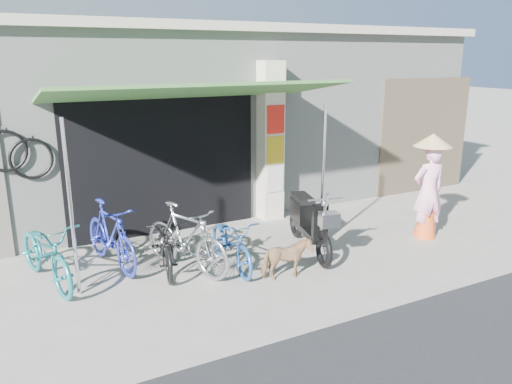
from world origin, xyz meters
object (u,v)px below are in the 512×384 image
bike_blue (111,235)px  bike_navy (232,242)px  street_dog (286,259)px  bike_silver (186,238)px  nun (429,187)px  bike_black (165,242)px  bike_teal (46,253)px  moped (308,222)px

bike_blue → bike_navy: (1.59, -0.84, -0.10)m
street_dog → bike_navy: bearing=43.3°
bike_navy → street_dog: bearing=-52.7°
bike_silver → nun: bearing=-31.0°
bike_blue → bike_black: bike_blue is taller
bike_teal → bike_black: size_ratio=1.11×
street_dog → nun: bearing=-74.6°
bike_black → moped: size_ratio=0.86×
bike_navy → street_dog: bike_navy is taller
bike_teal → street_dog: bike_teal is taller
bike_silver → street_dog: 1.50m
bike_blue → bike_navy: bearing=-39.4°
street_dog → moped: bearing=-39.6°
bike_blue → street_dog: size_ratio=2.33×
bike_silver → bike_black: bearing=114.7°
bike_black → bike_navy: bearing=-12.4°
bike_blue → bike_black: (0.70, -0.45, -0.08)m
nun → bike_blue: bearing=-5.4°
moped → nun: size_ratio=1.02×
bike_black → street_dog: (1.40, -1.14, -0.12)m
bike_black → bike_silver: bearing=-30.3°
bike_teal → bike_silver: bike_silver is taller
bike_black → moped: moped is taller
bike_blue → moped: size_ratio=0.89×
bike_silver → moped: 2.04m
bike_teal → bike_black: (1.62, -0.24, -0.05)m
bike_silver → bike_navy: 0.68m
bike_blue → moped: 3.08m
bike_navy → nun: (3.56, -0.38, 0.50)m
bike_blue → bike_black: bearing=-44.0°
bike_navy → bike_silver: bearing=167.0°
bike_blue → moped: bearing=-26.6°
bike_black → bike_navy: 0.98m
street_dog → bike_blue: bearing=61.6°
moped → street_dog: bearing=-124.2°
bike_silver → street_dog: (1.16, -0.92, -0.21)m
bike_blue → bike_navy: bike_blue is taller
bike_blue → bike_black: size_ratio=1.04×
bike_navy → moped: moped is taller
moped → nun: nun is taller
bike_black → nun: 4.54m
bike_black → nun: nun is taller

